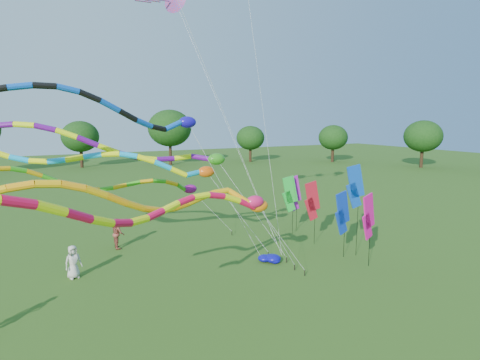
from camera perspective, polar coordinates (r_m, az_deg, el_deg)
name	(u,v)px	position (r m, az deg, el deg)	size (l,w,h in m)	color
ground	(284,299)	(18.41, 6.27, -16.44)	(160.00, 160.00, 0.00)	#235215
tree_ring	(162,168)	(19.57, -11.09, 1.68)	(122.24, 116.05, 9.68)	#382314
tube_kite_red	(188,207)	(14.60, -7.40, -3.80)	(12.90, 6.34, 6.78)	black
tube_kite_orange	(181,199)	(15.37, -8.37, -2.68)	(12.91, 2.73, 6.58)	black
tube_kite_purple	(118,147)	(20.06, -16.97, 4.52)	(15.54, 4.66, 8.30)	black
tube_kite_blue	(98,109)	(16.83, -19.59, 9.51)	(14.98, 2.46, 9.69)	black
tube_kite_cyan	(121,163)	(20.18, -16.56, 2.40)	(14.59, 2.53, 7.70)	black
tube_kite_green	(129,184)	(23.83, -15.48, -0.57)	(13.10, 1.09, 6.07)	black
banner_pole_green	(290,194)	(27.20, 7.09, -1.99)	(1.16, 0.28, 4.02)	black
banner_pole_magenta_b	(368,217)	(21.97, 17.79, -5.00)	(1.14, 0.37, 4.01)	black
banner_pole_blue_b	(355,187)	(23.29, 16.05, -0.92)	(1.15, 0.35, 5.30)	black
banner_pole_violet	(294,193)	(27.90, 7.70, -1.90)	(1.16, 0.08, 3.93)	black
banner_pole_red	(312,201)	(25.07, 10.22, -2.95)	(1.16, 0.12, 4.04)	black
banner_pole_blue_a	(342,213)	(23.07, 14.34, -4.57)	(1.16, 0.23, 3.86)	black
blue_nylon_heap	(275,260)	(22.20, 4.97, -11.32)	(1.52, 1.26, 0.44)	#0C0B95
person_a	(73,262)	(21.72, -22.64, -10.70)	(0.81, 0.53, 1.67)	beige
person_c	(118,233)	(25.58, -16.94, -7.26)	(0.89, 0.69, 1.83)	brown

